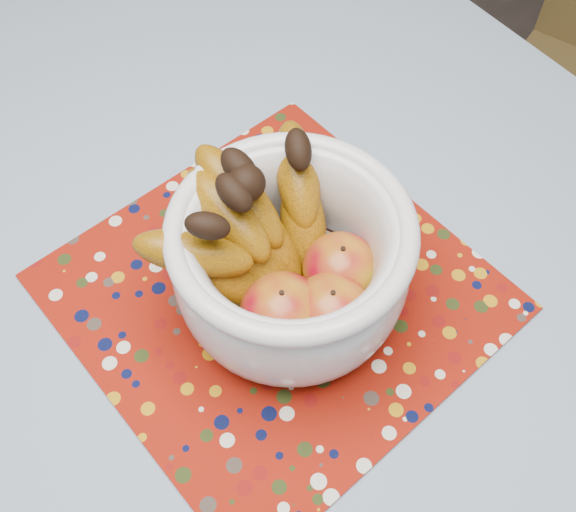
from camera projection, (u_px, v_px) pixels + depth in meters
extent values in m
plane|color=#2D2826|center=(214.00, 477.00, 1.39)|extent=(4.00, 4.00, 0.00)
cube|color=brown|center=(157.00, 309.00, 0.78)|extent=(1.20, 1.20, 0.04)
cylinder|color=brown|center=(271.00, 96.00, 1.50)|extent=(0.06, 0.06, 0.71)
cylinder|color=brown|center=(455.00, 210.00, 1.50)|extent=(0.04, 0.04, 0.42)
cylinder|color=brown|center=(517.00, 120.00, 1.65)|extent=(0.04, 0.04, 0.42)
cube|color=slate|center=(153.00, 298.00, 0.76)|extent=(1.32, 1.32, 0.01)
cube|color=maroon|center=(275.00, 292.00, 0.76)|extent=(0.45, 0.45, 0.00)
cylinder|color=silver|center=(291.00, 298.00, 0.74)|extent=(0.12, 0.12, 0.01)
cylinder|color=silver|center=(291.00, 293.00, 0.73)|extent=(0.18, 0.18, 0.01)
torus|color=silver|center=(291.00, 230.00, 0.63)|extent=(0.24, 0.24, 0.02)
ellipsoid|color=maroon|center=(282.00, 312.00, 0.67)|extent=(0.08, 0.08, 0.08)
ellipsoid|color=maroon|center=(341.00, 268.00, 0.70)|extent=(0.08, 0.08, 0.07)
ellipsoid|color=maroon|center=(331.00, 312.00, 0.67)|extent=(0.08, 0.08, 0.07)
sphere|color=black|center=(246.00, 183.00, 0.63)|extent=(0.04, 0.04, 0.04)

